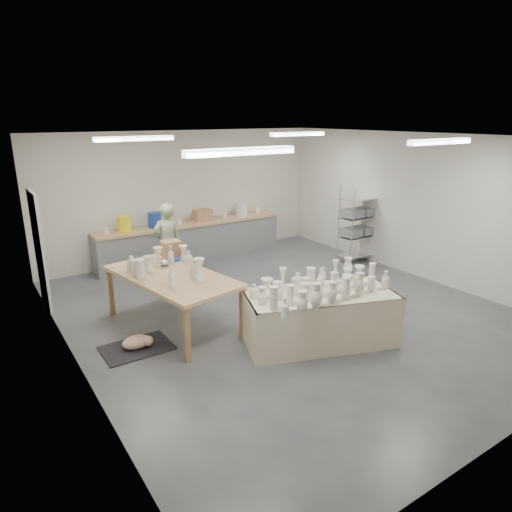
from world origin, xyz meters
TOP-DOWN VIEW (x-y plane):
  - room at (-0.11, 0.08)m, footprint 8.00×8.02m
  - back_counter at (-0.01, 3.68)m, footprint 4.60×0.60m
  - wire_shelf at (3.20, 1.40)m, footprint 0.88×0.48m
  - drying_table at (-0.25, -1.19)m, footprint 2.47×1.80m
  - work_table at (-1.85, 0.67)m, footprint 1.59×2.54m
  - rug at (-2.66, 0.11)m, footprint 1.00×0.70m
  - cat at (-2.64, 0.10)m, footprint 0.50×0.41m
  - potter at (-1.12, 2.49)m, footprint 0.62×0.41m
  - red_stool at (-1.12, 2.76)m, footprint 0.36×0.36m

SIDE VIEW (x-z plane):
  - rug at x=-2.66m, z-range 0.00..0.02m
  - cat at x=-2.64m, z-range 0.02..0.21m
  - red_stool at x=-1.12m, z-range 0.13..0.45m
  - drying_table at x=-0.25m, z-range -0.14..1.01m
  - back_counter at x=-0.01m, z-range -0.13..1.11m
  - potter at x=-1.12m, z-range 0.00..1.66m
  - work_table at x=-1.85m, z-range 0.25..1.52m
  - wire_shelf at x=3.20m, z-range 0.02..1.82m
  - room at x=-0.11m, z-range 0.56..3.56m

